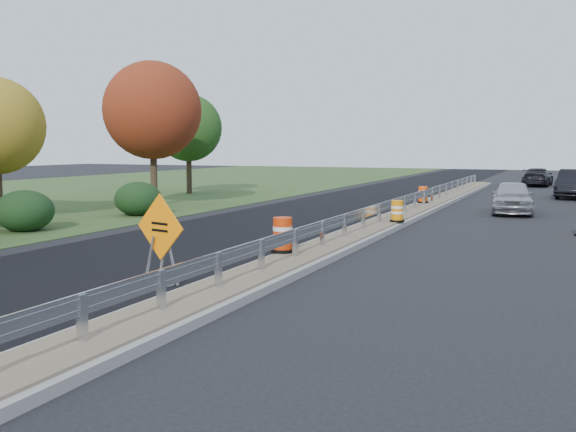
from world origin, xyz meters
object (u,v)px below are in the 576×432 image
at_px(barrel_median_near, 283,236).
at_px(car_dark_mid, 575,184).
at_px(barrel_median_far, 423,195).
at_px(car_silver, 512,197).
at_px(barrel_median_mid, 397,211).
at_px(caution_sign, 161,262).
at_px(car_dark_far, 538,177).

relative_size(barrel_median_near, car_dark_mid, 0.18).
height_order(barrel_median_far, car_silver, car_silver).
bearing_deg(barrel_median_near, barrel_median_mid, 82.28).
height_order(barrel_median_near, car_silver, car_silver).
xyz_separation_m(barrel_median_near, car_dark_mid, (7.33, 26.02, 0.16)).
bearing_deg(caution_sign, barrel_median_mid, 93.29).
bearing_deg(car_dark_mid, barrel_median_far, -121.52).
distance_m(barrel_median_near, car_silver, 16.04).
bearing_deg(car_dark_far, barrel_median_near, 86.33).
height_order(barrel_median_mid, car_silver, car_silver).
distance_m(barrel_median_far, car_dark_mid, 11.77).
bearing_deg(caution_sign, car_dark_mid, 88.37).
xyz_separation_m(barrel_median_near, barrel_median_far, (0.28, 16.59, -0.06)).
height_order(caution_sign, car_dark_far, caution_sign).
height_order(caution_sign, car_dark_mid, caution_sign).
height_order(barrel_median_near, barrel_median_far, barrel_median_near).
distance_m(barrel_median_near, barrel_median_mid, 8.19).
relative_size(barrel_median_far, car_silver, 0.19).
bearing_deg(car_dark_mid, barrel_median_near, -100.46).
bearing_deg(car_silver, barrel_median_mid, -121.96).
xyz_separation_m(car_silver, car_dark_far, (0.10, 21.83, -0.06)).
xyz_separation_m(barrel_median_mid, car_dark_mid, (6.23, 17.91, 0.23)).
bearing_deg(car_dark_far, caution_sign, 85.29).
distance_m(barrel_median_far, car_silver, 4.54).
bearing_deg(car_dark_far, barrel_median_far, 81.36).
relative_size(caution_sign, barrel_median_mid, 2.52).
relative_size(barrel_median_mid, barrel_median_far, 0.98).
relative_size(barrel_median_mid, car_dark_far, 0.17).
xyz_separation_m(barrel_median_near, barrel_median_mid, (1.10, 8.11, -0.06)).
height_order(barrel_median_near, barrel_median_mid, barrel_median_near).
height_order(barrel_median_near, car_dark_mid, car_dark_mid).
relative_size(car_silver, car_dark_far, 0.92).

